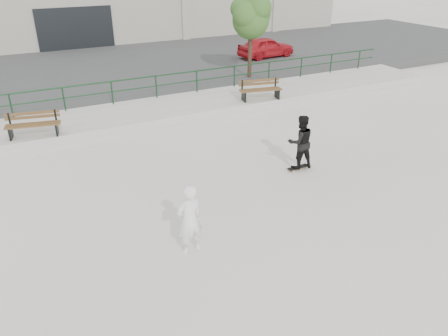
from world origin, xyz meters
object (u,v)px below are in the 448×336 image
bench_right (260,90)px  skateboard (298,167)px  bench_left (33,125)px  seated_skater (190,220)px  red_car (266,47)px  tree (251,16)px  standing_skater (300,142)px

bench_right → skateboard: 6.21m
bench_left → skateboard: (7.44, -5.79, -0.85)m
seated_skater → red_car: bearing=-135.5°
red_car → skateboard: red_car is taller
red_car → skateboard: size_ratio=4.66×
seated_skater → tree: bearing=-134.0°
seated_skater → bench_left: bearing=-81.0°
tree → bench_right: bearing=-113.6°
tree → red_car: (3.35, 3.73, -2.46)m
standing_skater → seated_skater: standing_skater is taller
red_car → standing_skater: (-6.97, -13.11, -0.14)m
standing_skater → bench_left: bearing=-27.9°
tree → skateboard: size_ratio=5.22×
red_car → skateboard: 14.88m
seated_skater → standing_skater: bearing=-161.8°
seated_skater → skateboard: bearing=-161.8°
tree → seated_skater: 14.81m
bench_left → seated_skater: 8.60m
bench_left → bench_right: bearing=12.0°
skateboard → seated_skater: bearing=-156.1°
skateboard → standing_skater: bearing=-2.4°
red_car → seated_skater: bearing=137.9°
skateboard → red_car: bearing=59.6°
bench_right → bench_left: bearing=-168.0°
bench_left → red_car: size_ratio=0.53×
red_car → seated_skater: size_ratio=2.04×
bench_left → red_car: (14.41, 7.32, 0.20)m
tree → red_car: size_ratio=1.12×
red_car → seated_skater: seated_skater is taller
bench_left → seated_skater: size_ratio=1.07×
bench_right → standing_skater: 6.15m
tree → skateboard: tree is taller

